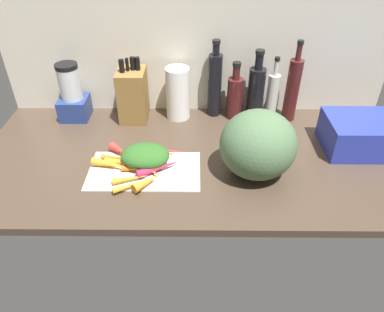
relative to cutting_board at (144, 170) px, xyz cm
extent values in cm
cube|color=#47382B|center=(19.01, 10.98, -1.90)|extent=(170.00, 80.00, 3.00)
cube|color=beige|center=(19.01, 49.48, 29.60)|extent=(170.00, 3.00, 60.00)
cube|color=beige|center=(0.00, 0.00, 0.00)|extent=(41.04, 23.16, 0.80)
cone|color=orange|center=(1.95, -9.29, 2.07)|extent=(10.11, 9.81, 3.34)
cone|color=orange|center=(0.12, -0.86, 1.44)|extent=(16.74, 2.34, 2.07)
cone|color=orange|center=(-1.78, -9.59, 1.43)|extent=(15.79, 9.34, 2.05)
cone|color=#B2264C|center=(0.16, 1.04, 1.87)|extent=(15.06, 4.02, 2.94)
cone|color=red|center=(6.92, 9.97, 1.70)|extent=(13.98, 3.02, 2.59)
cone|color=orange|center=(-11.78, 5.60, 1.54)|extent=(10.48, 3.25, 2.29)
cone|color=orange|center=(3.03, 9.31, 1.64)|extent=(12.72, 5.36, 2.48)
cone|color=orange|center=(1.89, -1.80, 1.68)|extent=(11.25, 9.12, 2.56)
cone|color=red|center=(-10.01, 9.01, 2.14)|extent=(10.57, 9.92, 3.48)
cone|color=#B2264C|center=(5.71, -0.89, 1.98)|extent=(16.81, 11.01, 3.16)
cone|color=orange|center=(-3.90, -6.71, 1.52)|extent=(13.39, 5.73, 2.25)
cone|color=orange|center=(-12.59, 0.92, 2.00)|extent=(14.57, 6.86, 3.20)
cone|color=orange|center=(-6.99, 2.62, 1.85)|extent=(15.93, 3.38, 2.90)
ellipsoid|color=#2D6023|center=(0.17, 3.26, 4.23)|extent=(18.09, 13.91, 7.65)
ellipsoid|color=#4C6B47|center=(40.61, -0.63, 12.07)|extent=(26.97, 25.84, 24.94)
cube|color=olive|center=(-8.68, 39.11, 11.02)|extent=(11.94, 14.68, 22.83)
cylinder|color=black|center=(-11.82, 37.49, 25.18)|extent=(2.20, 2.20, 5.50)
cylinder|color=black|center=(-9.73, 38.93, 25.18)|extent=(1.43, 1.43, 5.50)
cylinder|color=black|center=(-7.64, 40.14, 25.18)|extent=(2.14, 2.14, 5.50)
cylinder|color=black|center=(-5.55, 40.03, 25.18)|extent=(2.13, 2.13, 5.50)
cube|color=navy|center=(-35.69, 39.69, 4.35)|extent=(12.46, 12.46, 9.50)
cylinder|color=silver|center=(-35.69, 39.69, 16.18)|extent=(9.34, 9.34, 14.14)
cylinder|color=black|center=(-35.69, 39.69, 24.15)|extent=(9.53, 9.53, 1.80)
cylinder|color=white|center=(10.99, 40.48, 11.30)|extent=(10.46, 10.46, 23.40)
cylinder|color=black|center=(27.30, 43.28, 13.68)|extent=(6.04, 6.04, 28.15)
cylinder|color=black|center=(27.30, 43.28, 30.19)|extent=(2.97, 2.97, 4.87)
cylinder|color=black|center=(27.30, 43.28, 33.42)|extent=(3.42, 3.42, 1.60)
cylinder|color=#471919|center=(36.13, 40.55, 8.90)|extent=(6.81, 6.81, 18.60)
cylinder|color=#471919|center=(36.13, 40.55, 21.15)|extent=(3.16, 3.16, 5.91)
cylinder|color=black|center=(36.13, 40.55, 24.91)|extent=(3.63, 3.63, 1.60)
cylinder|color=black|center=(45.25, 40.36, 11.21)|extent=(7.27, 7.27, 23.23)
cylinder|color=black|center=(45.25, 40.36, 26.13)|extent=(3.37, 3.37, 6.62)
cylinder|color=black|center=(45.25, 40.36, 30.24)|extent=(3.88, 3.88, 1.60)
cylinder|color=silver|center=(52.89, 41.13, 9.66)|extent=(5.08, 5.08, 20.11)
cylinder|color=silver|center=(52.89, 41.13, 22.96)|extent=(1.97, 1.97, 6.49)
cylinder|color=black|center=(52.89, 41.13, 27.00)|extent=(2.26, 2.26, 1.60)
cylinder|color=#471919|center=(60.78, 39.23, 13.40)|extent=(5.86, 5.86, 27.60)
cylinder|color=#471919|center=(60.78, 39.23, 30.52)|extent=(2.27, 2.27, 6.63)
cylinder|color=black|center=(60.78, 39.23, 34.63)|extent=(2.61, 2.61, 1.60)
cube|color=#2838AD|center=(84.01, 15.88, 6.11)|extent=(27.86, 22.39, 13.01)
camera|label=1|loc=(18.49, -105.83, 83.64)|focal=34.16mm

